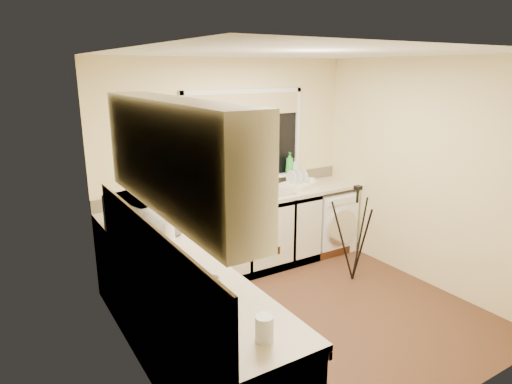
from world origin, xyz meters
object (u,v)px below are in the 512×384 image
object	(u,v)px
soap_bottle_clear	(295,165)
cup_left	(212,285)
steel_jar	(195,274)
plant_c	(244,171)
plant_d	(264,168)
soap_bottle_green	(290,163)
laptop	(208,200)
kettle	(165,225)
microwave	(142,215)
dish_rack	(298,185)
washing_machine	(327,220)
glass_jug	(264,329)
cup_back	(311,182)
plant_a	(206,175)
tripod	(355,234)

from	to	relation	value
soap_bottle_clear	cup_left	world-z (taller)	soap_bottle_clear
steel_jar	plant_c	distance (m)	2.36
cup_left	plant_d	bearing A→B (deg)	49.84
soap_bottle_green	soap_bottle_clear	world-z (taller)	soap_bottle_green
laptop	kettle	bearing A→B (deg)	-150.75
microwave	soap_bottle_green	bearing A→B (deg)	-87.74
dish_rack	microwave	bearing A→B (deg)	171.62
washing_machine	glass_jug	xyz separation A→B (m)	(-2.57, -2.45, 0.57)
soap_bottle_green	steel_jar	bearing A→B (deg)	-139.35
cup_left	cup_back	bearing A→B (deg)	38.71
washing_machine	dish_rack	xyz separation A→B (m)	(-0.46, 0.04, 0.53)
laptop	glass_jug	distance (m)	2.55
laptop	plant_c	distance (m)	0.70
laptop	cup_back	bearing A→B (deg)	-10.25
laptop	plant_d	world-z (taller)	plant_d
plant_c	plant_d	world-z (taller)	plant_c
kettle	cup_left	bearing A→B (deg)	-94.75
soap_bottle_green	cup_back	xyz separation A→B (m)	(0.20, -0.19, -0.23)
glass_jug	steel_jar	world-z (taller)	glass_jug
plant_c	cup_left	bearing A→B (deg)	-125.27
dish_rack	plant_a	world-z (taller)	plant_a
dish_rack	glass_jug	bearing A→B (deg)	-153.09
washing_machine	cup_left	world-z (taller)	cup_left
cup_back	kettle	bearing A→B (deg)	-161.48
washing_machine	soap_bottle_clear	distance (m)	0.86
plant_a	soap_bottle_clear	bearing A→B (deg)	-1.12
kettle	steel_jar	world-z (taller)	kettle
soap_bottle_clear	steel_jar	bearing A→B (deg)	-140.46
microwave	cup_left	world-z (taller)	microwave
washing_machine	microwave	xyz separation A→B (m)	(-2.60, -0.51, 0.66)
steel_jar	plant_d	world-z (taller)	plant_d
steel_jar	laptop	bearing A→B (deg)	61.46
washing_machine	kettle	distance (m)	2.64
kettle	steel_jar	bearing A→B (deg)	-97.53
kettle	tripod	world-z (taller)	kettle
plant_c	soap_bottle_green	xyz separation A→B (m)	(0.66, -0.01, 0.03)
washing_machine	plant_a	bearing A→B (deg)	172.06
steel_jar	microwave	xyz separation A→B (m)	(-0.01, 1.10, 0.11)
tripod	laptop	bearing A→B (deg)	129.78
kettle	glass_jug	world-z (taller)	kettle
cup_back	tripod	bearing A→B (deg)	-93.91
kettle	cup_back	distance (m)	2.32
steel_jar	soap_bottle_green	xyz separation A→B (m)	(2.12, 1.82, 0.23)
microwave	kettle	bearing A→B (deg)	-163.63
soap_bottle_clear	cup_left	xyz separation A→B (m)	(-2.18, -2.02, -0.19)
cup_left	soap_bottle_clear	bearing A→B (deg)	42.87
laptop	plant_d	bearing A→B (deg)	4.53
washing_machine	plant_c	xyz separation A→B (m)	(-1.12, 0.23, 0.75)
glass_jug	plant_d	distance (m)	3.22
washing_machine	cup_back	bearing A→B (deg)	173.86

